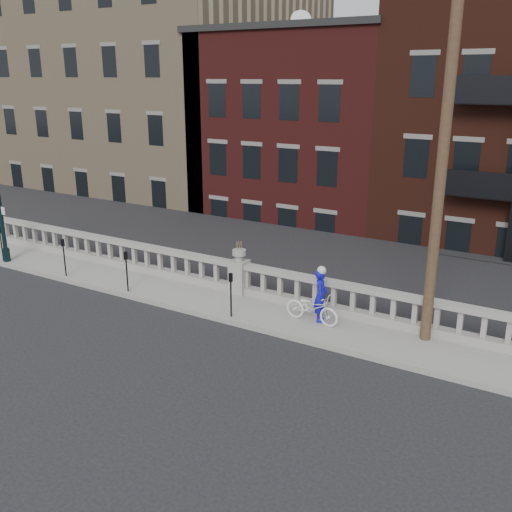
{
  "coord_description": "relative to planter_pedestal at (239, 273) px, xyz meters",
  "views": [
    {
      "loc": [
        9.5,
        -10.85,
        6.97
      ],
      "look_at": [
        1.08,
        3.2,
        1.79
      ],
      "focal_mm": 40.0,
      "sensor_mm": 36.0,
      "label": 1
    }
  ],
  "objects": [
    {
      "name": "lower_level",
      "position": [
        0.56,
        19.09,
        1.8
      ],
      "size": [
        80.0,
        44.0,
        20.8
      ],
      "color": "#605E59",
      "rests_on": "ground"
    },
    {
      "name": "streetlight_pole",
      "position": [
        -9.5,
        -1.8,
        1.38
      ],
      "size": [
        0.4,
        0.28,
        5.2
      ],
      "color": "black",
      "rests_on": "sidewalk"
    },
    {
      "name": "bicycle",
      "position": [
        3.07,
        -0.92,
        -0.24
      ],
      "size": [
        1.71,
        0.69,
        0.88
      ],
      "primitive_type": "imported",
      "rotation": [
        0.0,
        0.0,
        1.51
      ],
      "color": "white",
      "rests_on": "sidewalk"
    },
    {
      "name": "utility_pole",
      "position": [
        6.2,
        -0.35,
        4.41
      ],
      "size": [
        1.6,
        0.28,
        10.0
      ],
      "color": "#422D1E",
      "rests_on": "sidewalk"
    },
    {
      "name": "parking_meter_b",
      "position": [
        -6.21,
        -1.8,
        0.17
      ],
      "size": [
        0.1,
        0.09,
        1.36
      ],
      "color": "black",
      "rests_on": "sidewalk"
    },
    {
      "name": "planter_pedestal",
      "position": [
        0.0,
        0.0,
        0.0
      ],
      "size": [
        0.55,
        0.55,
        1.76
      ],
      "color": "gray",
      "rests_on": "sidewalk"
    },
    {
      "name": "parking_meter_a",
      "position": [
        -9.72,
        -1.8,
        0.17
      ],
      "size": [
        0.1,
        0.09,
        1.36
      ],
      "color": "black",
      "rests_on": "sidewalk"
    },
    {
      "name": "sidewalk",
      "position": [
        0.0,
        -0.95,
        -0.76
      ],
      "size": [
        32.0,
        2.2,
        0.15
      ],
      "primitive_type": "cube",
      "color": "gray",
      "rests_on": "ground"
    },
    {
      "name": "parking_meter_c",
      "position": [
        -3.25,
        -1.8,
        0.17
      ],
      "size": [
        0.1,
        0.09,
        1.36
      ],
      "color": "black",
      "rests_on": "sidewalk"
    },
    {
      "name": "cyclist",
      "position": [
        3.23,
        -0.7,
        0.1
      ],
      "size": [
        0.53,
        0.66,
        1.56
      ],
      "primitive_type": "imported",
      "rotation": [
        0.0,
        0.0,
        1.89
      ],
      "color": "#110CC0",
      "rests_on": "sidewalk"
    },
    {
      "name": "ground",
      "position": [
        0.0,
        -3.95,
        -0.83
      ],
      "size": [
        120.0,
        120.0,
        0.0
      ],
      "primitive_type": "plane",
      "color": "black",
      "rests_on": "ground"
    },
    {
      "name": "balustrade",
      "position": [
        0.0,
        0.0,
        -0.19
      ],
      "size": [
        28.0,
        0.34,
        1.03
      ],
      "color": "gray",
      "rests_on": "sidewalk"
    },
    {
      "name": "parking_meter_d",
      "position": [
        0.85,
        -1.8,
        0.17
      ],
      "size": [
        0.1,
        0.09,
        1.36
      ],
      "color": "black",
      "rests_on": "sidewalk"
    }
  ]
}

